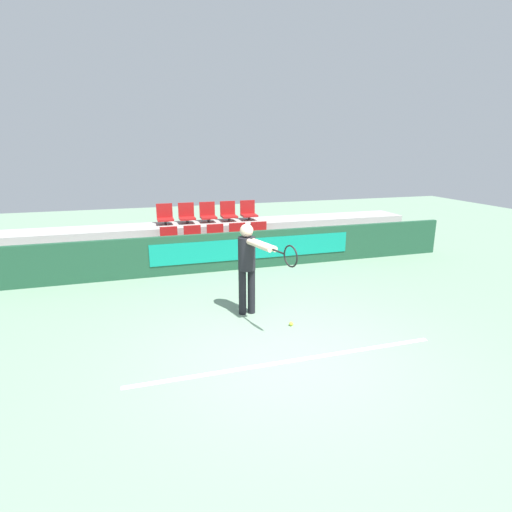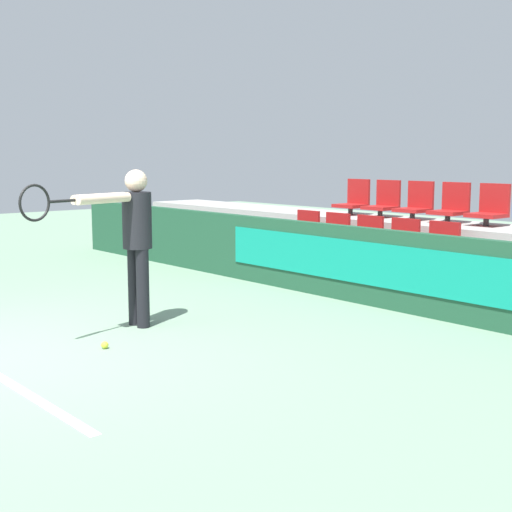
{
  "view_description": "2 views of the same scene",
  "coord_description": "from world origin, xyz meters",
  "px_view_note": "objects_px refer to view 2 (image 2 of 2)",
  "views": [
    {
      "loc": [
        -1.85,
        -4.68,
        2.8
      ],
      "look_at": [
        0.35,
        2.58,
        0.72
      ],
      "focal_mm": 28.0,
      "sensor_mm": 36.0,
      "label": 1
    },
    {
      "loc": [
        6.01,
        -2.18,
        1.72
      ],
      "look_at": [
        0.21,
        2.81,
        0.64
      ],
      "focal_mm": 50.0,
      "sensor_mm": 36.0,
      "label": 2
    }
  ],
  "objects_px": {
    "stadium_chair_7": "(416,204)",
    "tennis_player": "(131,232)",
    "stadium_chair_6": "(384,202)",
    "stadium_chair_9": "(490,208)",
    "stadium_chair_0": "(303,233)",
    "stadium_chair_5": "(354,200)",
    "stadium_chair_2": "(365,240)",
    "stadium_chair_3": "(400,244)",
    "stadium_chair_8": "(451,206)",
    "stadium_chair_1": "(333,236)",
    "stadium_chair_4": "(439,248)",
    "tennis_ball": "(105,345)"
  },
  "relations": [
    {
      "from": "tennis_player",
      "to": "tennis_ball",
      "type": "distance_m",
      "value": 1.24
    },
    {
      "from": "stadium_chair_7",
      "to": "stadium_chair_1",
      "type": "bearing_deg",
      "value": -118.2
    },
    {
      "from": "stadium_chair_1",
      "to": "stadium_chair_4",
      "type": "xyz_separation_m",
      "value": [
        1.7,
        0.0,
        0.0
      ]
    },
    {
      "from": "stadium_chair_7",
      "to": "stadium_chair_6",
      "type": "bearing_deg",
      "value": 180.0
    },
    {
      "from": "stadium_chair_5",
      "to": "stadium_chair_9",
      "type": "height_order",
      "value": "same"
    },
    {
      "from": "stadium_chair_0",
      "to": "stadium_chair_5",
      "type": "relative_size",
      "value": 1.0
    },
    {
      "from": "stadium_chair_2",
      "to": "stadium_chair_6",
      "type": "height_order",
      "value": "stadium_chair_6"
    },
    {
      "from": "stadium_chair_6",
      "to": "stadium_chair_2",
      "type": "bearing_deg",
      "value": -61.8
    },
    {
      "from": "stadium_chair_1",
      "to": "tennis_ball",
      "type": "height_order",
      "value": "stadium_chair_1"
    },
    {
      "from": "stadium_chair_2",
      "to": "stadium_chair_9",
      "type": "height_order",
      "value": "stadium_chair_9"
    },
    {
      "from": "stadium_chair_1",
      "to": "tennis_ball",
      "type": "xyz_separation_m",
      "value": [
        0.99,
        -4.01,
        -0.61
      ]
    },
    {
      "from": "stadium_chair_0",
      "to": "tennis_ball",
      "type": "relative_size",
      "value": 8.02
    },
    {
      "from": "stadium_chair_4",
      "to": "tennis_ball",
      "type": "relative_size",
      "value": 8.02
    },
    {
      "from": "stadium_chair_5",
      "to": "stadium_chair_7",
      "type": "height_order",
      "value": "same"
    },
    {
      "from": "stadium_chair_5",
      "to": "stadium_chair_6",
      "type": "distance_m",
      "value": 0.57
    },
    {
      "from": "stadium_chair_9",
      "to": "tennis_ball",
      "type": "height_order",
      "value": "stadium_chair_9"
    },
    {
      "from": "stadium_chair_6",
      "to": "stadium_chair_8",
      "type": "bearing_deg",
      "value": 0.0
    },
    {
      "from": "stadium_chair_7",
      "to": "tennis_player",
      "type": "height_order",
      "value": "tennis_player"
    },
    {
      "from": "stadium_chair_8",
      "to": "tennis_player",
      "type": "height_order",
      "value": "tennis_player"
    },
    {
      "from": "stadium_chair_4",
      "to": "stadium_chair_7",
      "type": "bearing_deg",
      "value": 137.0
    },
    {
      "from": "stadium_chair_2",
      "to": "stadium_chair_5",
      "type": "distance_m",
      "value": 1.61
    },
    {
      "from": "stadium_chair_7",
      "to": "tennis_ball",
      "type": "distance_m",
      "value": 5.18
    },
    {
      "from": "stadium_chair_2",
      "to": "tennis_player",
      "type": "relative_size",
      "value": 0.33
    },
    {
      "from": "stadium_chair_0",
      "to": "stadium_chair_5",
      "type": "height_order",
      "value": "stadium_chair_5"
    },
    {
      "from": "stadium_chair_2",
      "to": "stadium_chair_6",
      "type": "bearing_deg",
      "value": 118.2
    },
    {
      "from": "stadium_chair_0",
      "to": "stadium_chair_7",
      "type": "height_order",
      "value": "stadium_chair_7"
    },
    {
      "from": "stadium_chair_6",
      "to": "stadium_chair_1",
      "type": "bearing_deg",
      "value": -90.0
    },
    {
      "from": "tennis_player",
      "to": "stadium_chair_3",
      "type": "bearing_deg",
      "value": 64.1
    },
    {
      "from": "stadium_chair_0",
      "to": "stadium_chair_2",
      "type": "xyz_separation_m",
      "value": [
        1.14,
        0.0,
        0.0
      ]
    },
    {
      "from": "stadium_chair_3",
      "to": "stadium_chair_8",
      "type": "relative_size",
      "value": 1.0
    },
    {
      "from": "stadium_chair_5",
      "to": "stadium_chair_9",
      "type": "relative_size",
      "value": 1.0
    },
    {
      "from": "stadium_chair_7",
      "to": "stadium_chair_8",
      "type": "height_order",
      "value": "same"
    },
    {
      "from": "stadium_chair_4",
      "to": "stadium_chair_1",
      "type": "bearing_deg",
      "value": 180.0
    },
    {
      "from": "stadium_chair_3",
      "to": "stadium_chair_8",
      "type": "distance_m",
      "value": 1.14
    },
    {
      "from": "stadium_chair_8",
      "to": "stadium_chair_9",
      "type": "relative_size",
      "value": 1.0
    },
    {
      "from": "stadium_chair_9",
      "to": "stadium_chair_5",
      "type": "bearing_deg",
      "value": 180.0
    },
    {
      "from": "stadium_chair_9",
      "to": "stadium_chair_3",
      "type": "bearing_deg",
      "value": -118.2
    },
    {
      "from": "stadium_chair_4",
      "to": "tennis_ball",
      "type": "distance_m",
      "value": 4.11
    },
    {
      "from": "stadium_chair_1",
      "to": "stadium_chair_9",
      "type": "bearing_deg",
      "value": 31.87
    },
    {
      "from": "stadium_chair_4",
      "to": "stadium_chair_6",
      "type": "bearing_deg",
      "value": 148.13
    },
    {
      "from": "stadium_chair_2",
      "to": "tennis_player",
      "type": "height_order",
      "value": "tennis_player"
    },
    {
      "from": "stadium_chair_9",
      "to": "tennis_player",
      "type": "distance_m",
      "value": 4.62
    },
    {
      "from": "stadium_chair_6",
      "to": "stadium_chair_7",
      "type": "bearing_deg",
      "value": 0.0
    },
    {
      "from": "stadium_chair_2",
      "to": "stadium_chair_9",
      "type": "distance_m",
      "value": 1.61
    },
    {
      "from": "stadium_chair_8",
      "to": "stadium_chair_9",
      "type": "bearing_deg",
      "value": 0.0
    },
    {
      "from": "stadium_chair_3",
      "to": "stadium_chair_7",
      "type": "bearing_deg",
      "value": 118.2
    },
    {
      "from": "stadium_chair_6",
      "to": "stadium_chair_9",
      "type": "xyz_separation_m",
      "value": [
        1.7,
        0.0,
        0.0
      ]
    },
    {
      "from": "stadium_chair_2",
      "to": "stadium_chair_4",
      "type": "bearing_deg",
      "value": 0.0
    },
    {
      "from": "stadium_chair_1",
      "to": "stadium_chair_9",
      "type": "height_order",
      "value": "stadium_chair_9"
    },
    {
      "from": "stadium_chair_3",
      "to": "stadium_chair_5",
      "type": "xyz_separation_m",
      "value": [
        -1.7,
        1.06,
        0.42
      ]
    }
  ]
}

